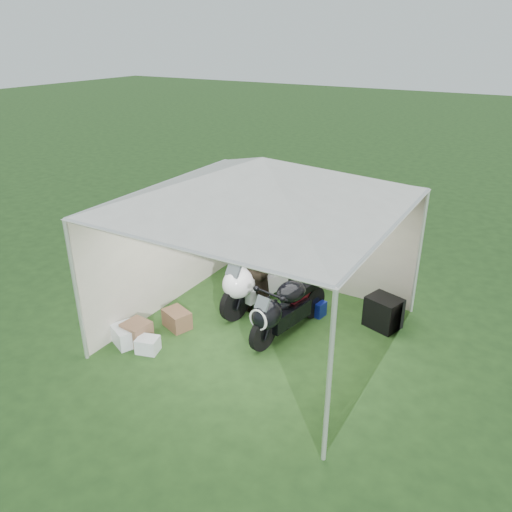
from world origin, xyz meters
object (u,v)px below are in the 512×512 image
Objects in this scene: person_blue_jacket at (270,247)px; crate_0 at (126,335)px; paddock_stand at (315,307)px; crate_2 at (148,345)px; motorcycle_black at (285,307)px; canopy_tent at (263,185)px; crate_3 at (177,319)px; equipment_box at (383,312)px; crate_1 at (137,332)px; motorcycle_white at (260,276)px; person_dark_jacket at (259,262)px.

person_blue_jacket reaches higher than crate_0.
crate_0 is at bearing 6.88° from person_blue_jacket.
crate_2 is at bearing -126.99° from paddock_stand.
motorcycle_black is at bearing 68.19° from person_blue_jacket.
motorcycle_black is 2.64m from crate_0.
canopy_tent is 12.03× the size of crate_3.
equipment_box is 4.16m from crate_1.
motorcycle_black is 4.07× the size of crate_3.
person_blue_jacket is at bearing 112.69° from motorcycle_white.
crate_2 is at bearing -132.24° from canopy_tent.
motorcycle_white is 2.39m from crate_1.
person_blue_jacket is at bearing 75.97° from crate_2.
paddock_stand is 0.67× the size of equipment_box.
canopy_tent is at bearing 135.03° from person_dark_jacket.
person_blue_jacket reaches higher than motorcycle_white.
motorcycle_white is at bearing 122.58° from canopy_tent.
person_dark_jacket reaches higher than crate_2.
crate_2 is (0.46, 0.00, -0.03)m from crate_0.
paddock_stand is at bearing 53.01° from crate_2.
canopy_tent reaches higher than equipment_box.
equipment_box is at bearing 36.80° from crate_1.
paddock_stand is at bearing 40.57° from crate_3.
crate_0 is 0.91m from crate_3.
crate_0 is at bearing -116.73° from crate_3.
person_dark_jacket reaches higher than crate_1.
canopy_tent is 14.44× the size of crate_1.
person_dark_jacket is 2.31m from equipment_box.
crate_3 is at bearing -110.99° from motorcycle_white.
crate_3 is at bearing -146.07° from motorcycle_black.
crate_0 is at bearing -179.47° from crate_2.
crate_0 is at bearing -142.76° from equipment_box.
person_dark_jacket reaches higher than crate_3.
paddock_stand is 0.19× the size of person_dark_jacket.
person_dark_jacket is at bearing 42.64° from person_blue_jacket.
motorcycle_black is at bearing 36.19° from crate_0.
equipment_box is 3.97m from crate_2.
motorcycle_white is 4.72× the size of crate_3.
motorcycle_black is 5.71× the size of crate_2.
equipment_box is at bearing 49.44° from motorcycle_black.
person_dark_jacket is at bearing 57.41° from crate_0.
person_blue_jacket is (-0.16, 0.70, 0.00)m from person_dark_jacket.
motorcycle_white is (-0.48, 0.76, -1.96)m from canopy_tent.
person_blue_jacket reaches higher than motorcycle_black.
crate_3 is at bearing 67.05° from crate_1.
canopy_tent is at bearing -46.32° from motorcycle_white.
crate_0 is 0.46m from crate_2.
crate_1 is (-1.03, -2.62, -0.77)m from person_blue_jacket.
crate_0 is at bearing -133.36° from paddock_stand.
motorcycle_white is at bearing 69.73° from crate_2.
person_dark_jacket is at bearing 53.94° from crate_3.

